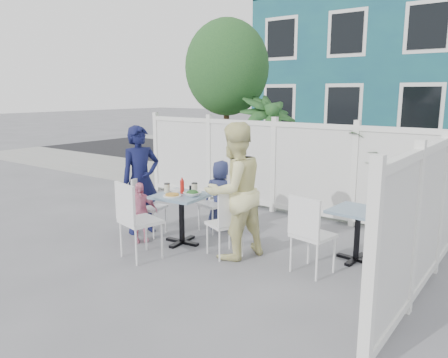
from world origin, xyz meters
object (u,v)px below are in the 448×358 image
Objects in this scene: utility_cabinet at (215,155)px; woman at (234,191)px; chair_left at (146,202)px; toddler at (140,212)px; main_table at (181,206)px; boy at (221,195)px; man at (141,180)px; spare_table at (358,221)px; chair_near at (134,215)px; chair_right at (228,219)px; chair_back at (218,198)px.

utility_cabinet is 0.70× the size of woman.
chair_left is 0.49× the size of woman.
main_table is at bearing -24.01° from toddler.
toddler is at bearing -60.04° from woman.
boy is (0.03, 0.87, -0.01)m from main_table.
man is 1.24m from boy.
utility_cabinet is 1.79× the size of spare_table.
man reaches higher than chair_near.
boy is at bearing 64.19° from chair_right.
chair_near reaches higher than chair_back.
utility_cabinet is 3.88m from chair_back.
chair_near is at bearing 26.57° from chair_left.
chair_back is 1.20m from woman.
boy is (2.41, -2.96, -0.07)m from utility_cabinet.
chair_back is at bearing -179.03° from spare_table.
chair_back is 0.86× the size of chair_near.
toddler is at bearing -60.98° from utility_cabinet.
boy is 1.30m from toddler.
chair_near is (0.64, -0.80, 0.08)m from chair_left.
woman is (1.70, 0.01, 0.06)m from man.
main_table is at bearing -70.86° from man.
utility_cabinet reaches higher than boy.
chair_left is 1.14m from boy.
main_table is 0.87m from man.
utility_cabinet is at bearing -122.55° from woman.
chair_back is 1.60m from chair_near.
spare_table is 0.39× the size of woman.
woman is 1.51m from toddler.
woman is at bearing -149.10° from spare_table.
utility_cabinet reaches higher than chair_right.
chair_left is (-0.71, -0.01, -0.05)m from main_table.
chair_left is 0.53× the size of man.
main_table is at bearing -71.28° from woman.
spare_table is at bearing -34.82° from chair_right.
toddler is (-0.56, -1.09, -0.07)m from chair_back.
chair_back is at bearing -115.04° from woman.
main_table is 0.62m from toddler.
chair_right reaches higher than main_table.
man is 0.58m from toddler.
chair_back is at bearing 63.54° from boy.
spare_table is 1.59m from woman.
utility_cabinet is 1.65× the size of main_table.
chair_left is 0.98× the size of chair_right.
chair_near is 0.93× the size of boy.
woman is at bearing 151.57° from chair_back.
boy reaches higher than toddler.
chair_right is (1.54, -0.04, 0.01)m from chair_left.
toddler is (-0.56, -1.17, -0.11)m from boy.
chair_right is 1.39m from toddler.
boy reaches higher than main_table.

